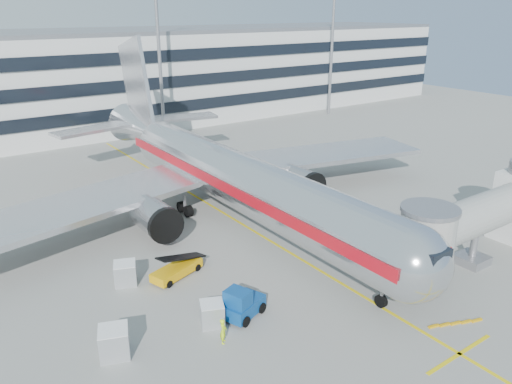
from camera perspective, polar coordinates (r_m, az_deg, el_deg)
ground at (r=40.32m, az=5.44°, el=-7.82°), size 180.00×180.00×0.00m
lead_in_line at (r=47.53m, az=-2.41°, el=-3.20°), size 0.25×70.00×0.01m
stop_bar at (r=32.77m, az=22.24°, el=-16.75°), size 6.00×0.25×0.01m
main_jet at (r=47.39m, az=-3.62°, el=2.18°), size 50.95×48.70×16.06m
jet_bridge at (r=43.04m, az=25.25°, el=-2.23°), size 17.80×4.50×7.00m
terminal at (r=88.56m, az=-20.05°, el=11.88°), size 150.00×24.25×15.60m
light_mast_centre at (r=75.70m, az=-11.11°, el=16.86°), size 2.40×1.20×25.45m
light_mast_east at (r=95.03m, az=8.75°, el=17.62°), size 2.40×1.20×25.45m
belt_loader at (r=38.18m, az=-9.06°, el=-8.70°), size 4.46×2.76×2.09m
baggage_tug at (r=33.05m, az=-1.63°, el=-12.72°), size 3.27×2.63×2.16m
cargo_container_left at (r=31.04m, az=-15.91°, el=-16.16°), size 2.14×2.14×1.77m
cargo_container_right at (r=37.93m, az=-14.72°, el=-8.96°), size 2.01×2.01×1.64m
cargo_container_front at (r=32.58m, az=-5.04°, el=-13.69°), size 1.90×1.90×1.54m
ramp_worker at (r=30.98m, az=-3.77°, el=-15.57°), size 0.67×0.71×1.62m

